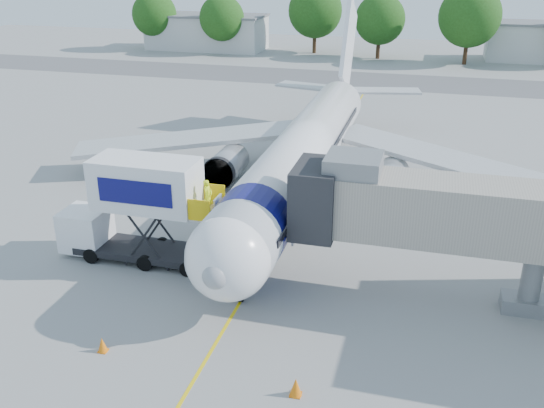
% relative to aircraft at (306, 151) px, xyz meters
% --- Properties ---
extents(ground, '(160.00, 160.00, 0.00)m').
position_rel_aircraft_xyz_m(ground, '(0.00, -4.12, -2.95)').
color(ground, '#979794').
rests_on(ground, ground).
extents(guidance_line, '(0.15, 70.00, 0.01)m').
position_rel_aircraft_xyz_m(guidance_line, '(0.00, -4.12, -2.94)').
color(guidance_line, yellow).
rests_on(guidance_line, ground).
extents(taxiway_strip, '(120.00, 10.00, 0.01)m').
position_rel_aircraft_xyz_m(taxiway_strip, '(0.00, 37.88, -2.94)').
color(taxiway_strip, '#59595B').
rests_on(taxiway_strip, ground).
extents(aircraft, '(34.17, 37.73, 11.35)m').
position_rel_aircraft_xyz_m(aircraft, '(0.00, 0.00, 0.00)').
color(aircraft, white).
rests_on(aircraft, ground).
extents(jet_bridge, '(13.90, 3.20, 6.60)m').
position_rel_aircraft_xyz_m(jet_bridge, '(7.99, -11.12, 1.39)').
color(jet_bridge, '#A09788').
rests_on(jet_bridge, ground).
extents(catering_hiloader, '(8.50, 2.44, 5.50)m').
position_rel_aircraft_xyz_m(catering_hiloader, '(-6.27, -11.12, -0.19)').
color(catering_hiloader, black).
rests_on(catering_hiloader, ground).
extents(ground_tug, '(4.01, 2.79, 1.46)m').
position_rel_aircraft_xyz_m(ground_tug, '(3.35, -20.01, -2.18)').
color(ground_tug, white).
rests_on(ground_tug, ground).
extents(safety_cone_a, '(0.45, 0.45, 0.72)m').
position_rel_aircraft_xyz_m(safety_cone_a, '(3.86, -19.14, -2.60)').
color(safety_cone_a, orange).
rests_on(safety_cone_a, ground).
extents(safety_cone_b, '(0.40, 0.40, 0.63)m').
position_rel_aircraft_xyz_m(safety_cone_b, '(-4.18, -18.65, -2.64)').
color(safety_cone_b, orange).
rests_on(safety_cone_b, ground).
extents(outbuilding_left, '(18.40, 8.40, 5.30)m').
position_rel_aircraft_xyz_m(outbuilding_left, '(-28.00, 55.88, -0.29)').
color(outbuilding_left, beige).
rests_on(outbuilding_left, ground).
extents(tree_a, '(6.85, 6.85, 8.74)m').
position_rel_aircraft_xyz_m(tree_a, '(-35.61, 53.38, 2.35)').
color(tree_a, '#382314').
rests_on(tree_a, ground).
extents(tree_b, '(6.69, 6.69, 8.53)m').
position_rel_aircraft_xyz_m(tree_b, '(-24.18, 52.32, 2.23)').
color(tree_b, '#382314').
rests_on(tree_b, ground).
extents(tree_c, '(8.00, 8.00, 10.20)m').
position_rel_aircraft_xyz_m(tree_c, '(-10.86, 56.45, 3.24)').
color(tree_c, '#382314').
rests_on(tree_c, ground).
extents(tree_d, '(7.09, 7.09, 9.04)m').
position_rel_aircraft_xyz_m(tree_d, '(-0.97, 53.89, 2.54)').
color(tree_d, '#382314').
rests_on(tree_d, ground).
extents(tree_e, '(8.27, 8.27, 10.55)m').
position_rel_aircraft_xyz_m(tree_e, '(11.09, 52.24, 3.46)').
color(tree_e, '#382314').
rests_on(tree_e, ground).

